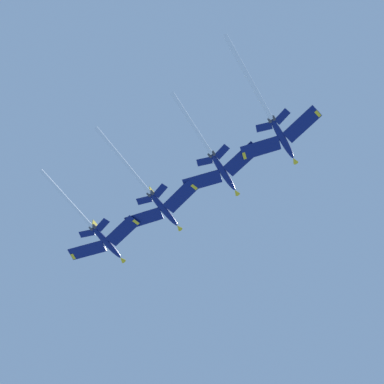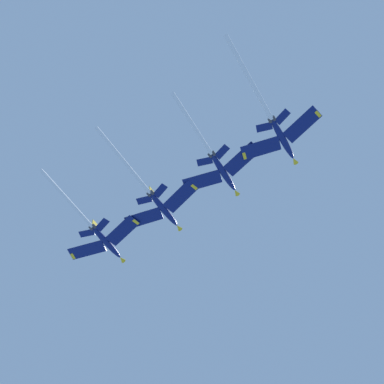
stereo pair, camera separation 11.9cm
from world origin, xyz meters
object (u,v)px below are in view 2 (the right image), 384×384
jet_far_left (98,233)px  jet_centre (216,161)px  jet_inner_left (154,198)px  jet_inner_right (272,120)px

jet_far_left → jet_centre: 33.96m
jet_far_left → jet_inner_left: jet_inner_left is taller
jet_inner_left → jet_inner_right: jet_inner_left is taller
jet_far_left → jet_inner_right: (-49.58, 2.31, -0.21)m
jet_inner_right → jet_centre: bearing=-6.8°
jet_centre → jet_inner_right: 15.76m
jet_far_left → jet_centre: size_ratio=1.05×
jet_centre → jet_inner_right: bearing=173.2°
jet_far_left → jet_inner_left: 16.69m
jet_centre → jet_far_left: bearing=-0.7°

